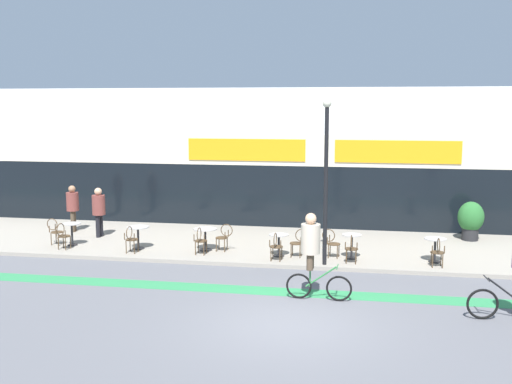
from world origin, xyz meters
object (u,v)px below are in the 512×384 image
Objects in this scene: bistro_table_4 at (352,242)px; bistro_table_1 at (138,233)px; cafe_chair_3_side at (299,241)px; pedestrian_far_end at (99,208)px; cafe_chair_1_near at (131,237)px; cafe_chair_0_near at (63,234)px; bistro_table_3 at (279,241)px; cafe_chair_2_near at (200,239)px; bistro_table_2 at (205,235)px; cafe_chair_4_side at (331,241)px; planter_pot at (471,219)px; cyclist_1 at (312,248)px; lamp_post at (326,170)px; bistro_table_5 at (435,245)px; bistro_table_0 at (72,230)px; cafe_chair_5_near at (438,250)px; cafe_chair_0_side at (55,230)px; cafe_chair_2_side at (224,235)px; cafe_chair_3_near at (276,245)px; cafe_chair_4_near at (351,247)px; pedestrian_near_end at (73,204)px.

bistro_table_1 is at bearing 179.48° from bistro_table_4.
pedestrian_far_end is at bearing -10.19° from cafe_chair_3_side.
cafe_chair_0_near is at bearing 92.76° from cafe_chair_1_near.
cafe_chair_2_near is at bearing -173.93° from bistro_table_3.
bistro_table_2 is 0.43× the size of pedestrian_far_end.
cafe_chair_2_near is 1.00× the size of cafe_chair_4_side.
bistro_table_4 is 5.23m from planter_pot.
cyclist_1 reaches higher than cafe_chair_3_side.
lamp_post is (0.85, -0.74, 2.33)m from cafe_chair_3_side.
bistro_table_5 is 0.41× the size of pedestrian_far_end.
bistro_table_0 is 0.84× the size of cafe_chair_3_side.
cafe_chair_5_near is at bearing 44.81° from cyclist_1.
cafe_chair_0_side is at bearing 179.16° from bistro_table_4.
cafe_chair_5_near is at bearing -1.82° from pedestrian_far_end.
cafe_chair_2_side is 1.00× the size of cafe_chair_4_side.
lamp_post is at bearing -90.61° from cafe_chair_3_near.
planter_pot is at bearing -24.22° from cafe_chair_5_near.
planter_pot reaches higher than cafe_chair_1_near.
bistro_table_4 is 1.64m from cafe_chair_3_side.
cafe_chair_2_near is 3.12m from cafe_chair_3_side.
cafe_chair_4_side is (3.49, -0.23, 0.00)m from cafe_chair_2_side.
cafe_chair_0_near and cafe_chair_2_near have the same top height.
cafe_chair_4_side is (9.36, -0.13, 0.00)m from cafe_chair_0_side.
cafe_chair_2_near is at bearing -177.06° from bistro_table_5.
lamp_post is at bearing -0.36° from cafe_chair_0_side.
bistro_table_3 is 2.88m from lamp_post.
lamp_post is (-0.78, -0.23, 2.33)m from cafe_chair_4_near.
cyclist_1 is (6.05, -3.23, 0.69)m from cafe_chair_1_near.
cafe_chair_2_near and cafe_chair_4_near have the same top height.
cafe_chair_2_side is 0.41× the size of cyclist_1.
bistro_table_5 is 0.82× the size of cafe_chair_3_side.
cafe_chair_0_near is at bearing 160.69° from cyclist_1.
bistro_table_0 is at bearing 0.49° from cafe_chair_3_side.
bistro_table_0 reaches higher than bistro_table_2.
bistro_table_1 is 6.68m from lamp_post.
bistro_table_1 reaches higher than bistro_table_3.
bistro_table_1 is 1.01× the size of bistro_table_5.
bistro_table_3 is at bearing 79.21° from cafe_chair_4_near.
pedestrian_near_end is (-3.38, 2.16, 0.50)m from bistro_table_1.
bistro_table_2 is 2.66m from cafe_chair_3_near.
cafe_chair_4_side is 3.88m from cyclist_1.
planter_pot is at bearing 172.85° from pedestrian_near_end.
cyclist_1 reaches higher than cafe_chair_2_near.
bistro_table_4 is (9.36, -0.14, -0.00)m from bistro_table_0.
cafe_chair_2_side is (0.63, -0.01, -0.00)m from bistro_table_2.
cafe_chair_3_near is (7.72, -0.88, 0.00)m from cafe_chair_0_side.
bistro_table_1 is 0.43× the size of pedestrian_near_end.
lamp_post is 2.81× the size of pedestrian_near_end.
bistro_table_3 is 2.49m from cafe_chair_2_near.
cafe_chair_5_near is 13.18m from pedestrian_near_end.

